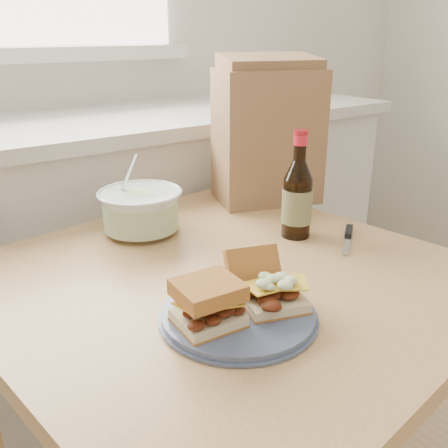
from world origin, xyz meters
TOP-DOWN VIEW (x-y plane):
  - cabinet_run at (-0.00, 1.70)m, footprint 2.50×0.64m
  - dining_table at (0.07, 0.89)m, footprint 1.00×1.00m
  - plate at (-0.01, 0.74)m, footprint 0.26×0.26m
  - sandwich_left at (-0.07, 0.74)m, footprint 0.11×0.10m
  - sandwich_right at (0.05, 0.73)m, footprint 0.12×0.17m
  - coleslaw_bowl at (0.04, 1.18)m, footprint 0.20×0.20m
  - beer_bottle at (0.33, 0.95)m, footprint 0.07×0.07m
  - knife at (0.42, 0.87)m, footprint 0.14×0.11m
  - paper_bag at (0.45, 1.20)m, footprint 0.32×0.26m

SIDE VIEW (x-z plane):
  - cabinet_run at x=0.00m, z-range 0.00..0.94m
  - dining_table at x=0.07m, z-range 0.26..1.01m
  - knife at x=0.42m, z-range 0.74..0.75m
  - plate at x=-0.01m, z-range 0.74..0.76m
  - sandwich_right at x=0.05m, z-range 0.75..0.83m
  - coleslaw_bowl at x=0.04m, z-range 0.70..0.89m
  - sandwich_left at x=-0.07m, z-range 0.76..0.83m
  - beer_bottle at x=0.33m, z-range 0.71..0.96m
  - paper_bag at x=0.45m, z-range 0.74..1.10m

